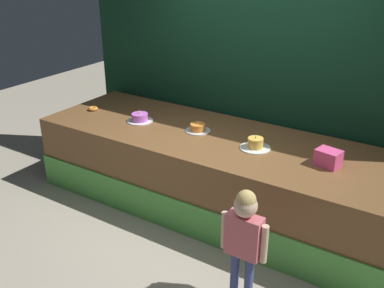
% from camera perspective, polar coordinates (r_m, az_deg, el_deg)
% --- Properties ---
extents(ground_plane, '(12.00, 12.00, 0.00)m').
position_cam_1_polar(ground_plane, '(4.52, 0.01, -11.93)').
color(ground_plane, '#ADA38E').
extents(stage_platform, '(4.23, 1.32, 0.84)m').
position_cam_1_polar(stage_platform, '(4.78, 4.20, -3.99)').
color(stage_platform, brown).
rests_on(stage_platform, ground_plane).
extents(curtain_backdrop, '(4.66, 0.08, 2.99)m').
position_cam_1_polar(curtain_backdrop, '(5.04, 8.77, 10.46)').
color(curtain_backdrop, '#113823').
rests_on(curtain_backdrop, ground_plane).
extents(child_figure, '(0.40, 0.18, 1.03)m').
position_cam_1_polar(child_figure, '(3.46, 6.78, -11.27)').
color(child_figure, '#3F4C8C').
rests_on(child_figure, ground_plane).
extents(pink_box, '(0.24, 0.20, 0.15)m').
position_cam_1_polar(pink_box, '(4.18, 17.24, -1.74)').
color(pink_box, '#F65092').
rests_on(pink_box, stage_platform).
extents(donut, '(0.12, 0.12, 0.04)m').
position_cam_1_polar(donut, '(5.54, -12.70, 4.49)').
color(donut, orange).
rests_on(donut, stage_platform).
extents(cake_far_left, '(0.30, 0.30, 0.14)m').
position_cam_1_polar(cake_far_left, '(5.09, -6.78, 3.38)').
color(cake_far_left, white).
rests_on(cake_far_left, stage_platform).
extents(cake_center_left, '(0.28, 0.28, 0.11)m').
position_cam_1_polar(cake_center_left, '(4.77, 0.76, 2.08)').
color(cake_center_left, silver).
rests_on(cake_center_left, stage_platform).
extents(cake_center_right, '(0.31, 0.31, 0.16)m').
position_cam_1_polar(cake_center_right, '(4.40, 8.21, -0.02)').
color(cake_center_right, white).
rests_on(cake_center_right, stage_platform).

